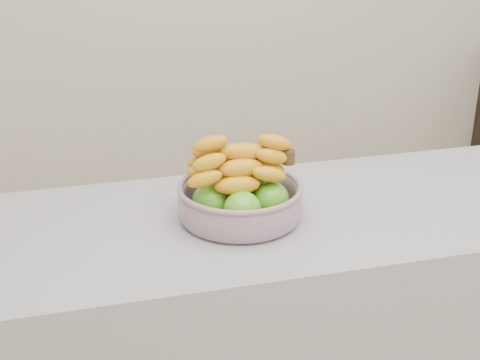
% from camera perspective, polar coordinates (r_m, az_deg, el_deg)
% --- Properties ---
extents(counter, '(2.00, 0.60, 0.90)m').
position_cam_1_polar(counter, '(1.95, 8.26, -14.19)').
color(counter, '#9A9AA2').
rests_on(counter, ground).
extents(fruit_bowl, '(0.30, 0.30, 0.19)m').
position_cam_1_polar(fruit_bowl, '(1.60, -0.01, -1.32)').
color(fruit_bowl, '#AAB4CC').
rests_on(fruit_bowl, counter).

